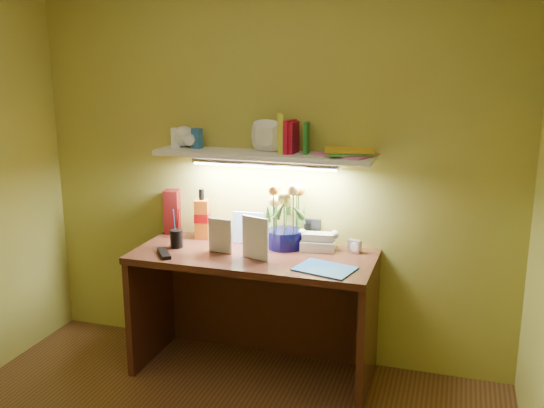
# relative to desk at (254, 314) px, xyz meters

# --- Properties ---
(desk) EXTENTS (1.40, 0.60, 0.75)m
(desk) POSITION_rel_desk_xyz_m (0.00, 0.00, 0.00)
(desk) COLOR #3E1B11
(desk) RESTS_ON ground
(flower_bouquet) EXTENTS (0.26, 0.26, 0.38)m
(flower_bouquet) POSITION_rel_desk_xyz_m (0.14, 0.17, 0.56)
(flower_bouquet) COLOR #070734
(flower_bouquet) RESTS_ON desk
(telephone) EXTENTS (0.22, 0.17, 0.12)m
(telephone) POSITION_rel_desk_xyz_m (0.34, 0.19, 0.43)
(telephone) COLOR beige
(telephone) RESTS_ON desk
(desk_clock) EXTENTS (0.08, 0.06, 0.07)m
(desk_clock) POSITION_rel_desk_xyz_m (0.56, 0.20, 0.41)
(desk_clock) COLOR #B7B7BB
(desk_clock) RESTS_ON desk
(whisky_bottle) EXTENTS (0.10, 0.10, 0.31)m
(whisky_bottle) POSITION_rel_desk_xyz_m (-0.40, 0.20, 0.53)
(whisky_bottle) COLOR #C25812
(whisky_bottle) RESTS_ON desk
(whisky_box) EXTENTS (0.11, 0.11, 0.28)m
(whisky_box) POSITION_rel_desk_xyz_m (-0.63, 0.24, 0.52)
(whisky_box) COLOR #550D0C
(whisky_box) RESTS_ON desk
(pen_cup) EXTENTS (0.09, 0.09, 0.18)m
(pen_cup) POSITION_rel_desk_xyz_m (-0.48, -0.02, 0.47)
(pen_cup) COLOR black
(pen_cup) RESTS_ON desk
(art_card) EXTENTS (0.19, 0.05, 0.19)m
(art_card) POSITION_rel_desk_xyz_m (-0.10, 0.19, 0.47)
(art_card) COLOR white
(art_card) RESTS_ON desk
(tv_remote) EXTENTS (0.15, 0.17, 0.02)m
(tv_remote) POSITION_rel_desk_xyz_m (-0.48, -0.18, 0.39)
(tv_remote) COLOR black
(tv_remote) RESTS_ON desk
(blue_folder) EXTENTS (0.35, 0.29, 0.01)m
(blue_folder) POSITION_rel_desk_xyz_m (0.46, -0.14, 0.38)
(blue_folder) COLOR #2662A9
(blue_folder) RESTS_ON desk
(desk_book_a) EXTENTS (0.15, 0.05, 0.21)m
(desk_book_a) POSITION_rel_desk_xyz_m (-0.27, -0.02, 0.48)
(desk_book_a) COLOR beige
(desk_book_a) RESTS_ON desk
(desk_book_b) EXTENTS (0.18, 0.08, 0.25)m
(desk_book_b) POSITION_rel_desk_xyz_m (-0.05, -0.05, 0.50)
(desk_book_b) COLOR white
(desk_book_b) RESTS_ON desk
(wall_shelf) EXTENTS (1.32, 0.32, 0.25)m
(wall_shelf) POSITION_rel_desk_xyz_m (-0.01, 0.18, 0.96)
(wall_shelf) COLOR white
(wall_shelf) RESTS_ON ground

